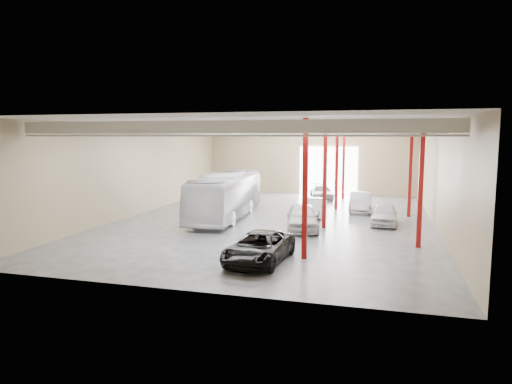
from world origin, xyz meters
The scene contains 8 objects.
depot_shell centered at (0.13, 0.48, 4.98)m, with size 22.12×32.12×7.06m.
coach_bus centered at (-3.77, -0.05, 1.70)m, with size 2.85×12.20×3.40m, color silver.
black_sedan centered at (1.79, -11.25, 0.74)m, with size 2.45×5.31×1.47m, color black.
car_row_a centered at (2.50, -3.00, 0.85)m, with size 2.02×5.01×1.71m, color silver.
car_row_b centered at (2.50, 2.20, 0.69)m, with size 1.47×4.21×1.39m, color #A8A9AD.
car_row_c centered at (1.81, 12.00, 0.68)m, with size 1.90×4.67×1.35m, color slate.
car_right_near centered at (5.86, 5.50, 0.81)m, with size 1.71×4.90×1.61m, color silver.
car_right_far centered at (7.67, 0.30, 0.74)m, with size 1.74×4.32×1.47m, color silver.
Camera 1 is at (7.43, -32.17, 6.13)m, focal length 32.00 mm.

